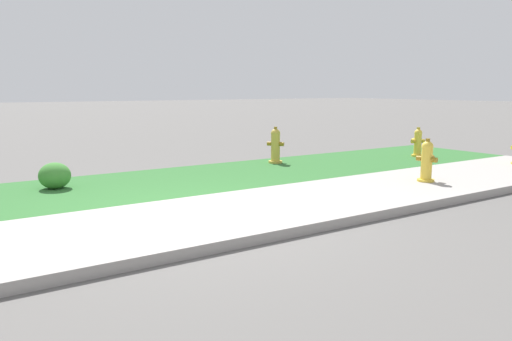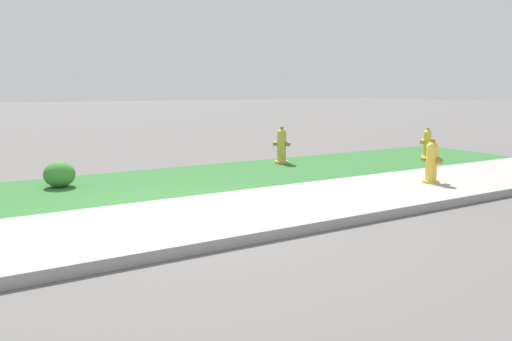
# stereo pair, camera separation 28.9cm
# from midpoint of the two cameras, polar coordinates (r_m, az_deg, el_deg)

# --- Properties ---
(ground_plane) EXTENTS (120.00, 120.00, 0.00)m
(ground_plane) POSITION_cam_midpoint_polar(r_m,az_deg,el_deg) (6.40, -5.88, -5.40)
(ground_plane) COLOR #5B5956
(sidewalk_pavement) EXTENTS (18.00, 2.35, 0.01)m
(sidewalk_pavement) POSITION_cam_midpoint_polar(r_m,az_deg,el_deg) (6.40, -5.88, -5.36)
(sidewalk_pavement) COLOR #9E9993
(sidewalk_pavement) RESTS_ON ground
(grass_verge) EXTENTS (18.00, 2.80, 0.01)m
(grass_verge) POSITION_cam_midpoint_polar(r_m,az_deg,el_deg) (8.75, -13.15, -1.58)
(grass_verge) COLOR #2D662D
(grass_verge) RESTS_ON ground
(street_curb) EXTENTS (18.00, 0.16, 0.12)m
(street_curb) POSITION_cam_midpoint_polar(r_m,az_deg,el_deg) (5.32, -0.00, -7.76)
(street_curb) COLOR #9E9993
(street_curb) RESTS_ON ground
(fire_hydrant_across_street) EXTENTS (0.35, 0.38, 0.77)m
(fire_hydrant_across_street) POSITION_cam_midpoint_polar(r_m,az_deg,el_deg) (9.18, 20.30, 0.91)
(fire_hydrant_across_street) COLOR gold
(fire_hydrant_across_street) RESTS_ON ground
(fire_hydrant_at_driveway) EXTENTS (0.35, 0.35, 0.80)m
(fire_hydrant_at_driveway) POSITION_cam_midpoint_polar(r_m,az_deg,el_deg) (10.97, 3.71, 2.85)
(fire_hydrant_at_driveway) COLOR gold
(fire_hydrant_at_driveway) RESTS_ON ground
(fire_hydrant_by_grass_verge) EXTENTS (0.37, 0.33, 0.71)m
(fire_hydrant_by_grass_verge) POSITION_cam_midpoint_polar(r_m,az_deg,el_deg) (12.59, 19.58, 2.95)
(fire_hydrant_by_grass_verge) COLOR gold
(fire_hydrant_by_grass_verge) RESTS_ON ground
(shrub_bush_mid_verge) EXTENTS (0.51, 0.51, 0.43)m
(shrub_bush_mid_verge) POSITION_cam_midpoint_polar(r_m,az_deg,el_deg) (8.85, -20.70, -0.42)
(shrub_bush_mid_verge) COLOR #3D7F33
(shrub_bush_mid_verge) RESTS_ON ground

